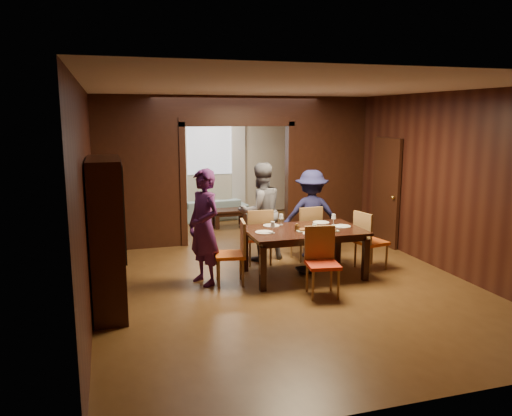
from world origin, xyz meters
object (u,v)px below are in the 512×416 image
object	(u,v)px
dining_table	(304,253)
chair_left	(230,253)
coffee_table	(229,218)
chair_near	(323,263)
chair_far_l	(258,236)
hutch	(107,237)
person_grey	(261,212)
sofa	(211,209)
chair_far_r	(305,232)
chair_right	(371,240)
person_purple	(204,227)
person_navy	(311,214)

from	to	relation	value
dining_table	chair_left	distance (m)	1.22
dining_table	chair_left	xyz separation A→B (m)	(-1.21, -0.04, 0.10)
coffee_table	chair_near	bearing A→B (deg)	-87.44
dining_table	chair_far_l	size ratio (longest dim) A/B	1.88
coffee_table	hutch	bearing A→B (deg)	-121.04
person_grey	sofa	world-z (taller)	person_grey
coffee_table	chair_far_r	distance (m)	3.03
chair_far_l	hutch	xyz separation A→B (m)	(-2.47, -1.49, 0.52)
chair_right	hutch	world-z (taller)	hutch
sofa	chair_far_l	bearing A→B (deg)	84.14
chair_right	dining_table	bearing A→B (deg)	80.11
person_grey	chair_far_r	bearing A→B (deg)	154.81
chair_right	chair_far_l	world-z (taller)	same
person_purple	sofa	size ratio (longest dim) A/B	1.01
person_grey	coffee_table	world-z (taller)	person_grey
person_grey	chair_right	world-z (taller)	person_grey
person_grey	chair_far_r	xyz separation A→B (m)	(0.76, -0.22, -0.37)
person_navy	chair_near	xyz separation A→B (m)	(-0.61, -1.88, -0.30)
person_navy	hutch	size ratio (longest dim) A/B	0.79
dining_table	chair_far_r	size ratio (longest dim) A/B	1.88
person_navy	hutch	world-z (taller)	hutch
chair_far_l	person_navy	bearing A→B (deg)	-169.07
person_grey	dining_table	xyz separation A→B (m)	(0.38, -1.09, -0.48)
coffee_table	person_grey	bearing A→B (deg)	-91.85
sofa	chair_left	world-z (taller)	chair_left
coffee_table	hutch	world-z (taller)	hutch
chair_near	dining_table	bearing A→B (deg)	94.16
chair_near	hutch	world-z (taller)	hutch
chair_left	chair_far_r	xyz separation A→B (m)	(1.59, 0.92, 0.00)
person_grey	hutch	world-z (taller)	hutch
chair_far_r	person_purple	bearing A→B (deg)	16.02
dining_table	coffee_table	bearing A→B (deg)	94.36
hutch	person_purple	bearing A→B (deg)	27.40
person_grey	chair_far_l	xyz separation A→B (m)	(-0.12, -0.24, -0.37)
person_purple	dining_table	distance (m)	1.65
person_grey	sofa	bearing A→B (deg)	-96.86
chair_left	sofa	bearing A→B (deg)	-179.35
chair_left	hutch	size ratio (longest dim) A/B	0.48
coffee_table	chair_far_l	size ratio (longest dim) A/B	0.82
sofa	chair_near	xyz separation A→B (m)	(0.44, -5.63, 0.23)
dining_table	chair_right	xyz separation A→B (m)	(1.22, 0.03, 0.10)
person_navy	chair_near	size ratio (longest dim) A/B	1.63
coffee_table	chair_far_r	size ratio (longest dim) A/B	0.82
person_purple	person_navy	distance (m)	2.28
chair_far_l	chair_near	xyz separation A→B (m)	(0.41, -1.77, 0.00)
dining_table	chair_far_l	distance (m)	0.99
chair_right	person_navy	bearing A→B (deg)	24.95
person_purple	chair_right	bearing A→B (deg)	64.51
person_navy	dining_table	size ratio (longest dim) A/B	0.87
person_grey	chair_right	size ratio (longest dim) A/B	1.77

